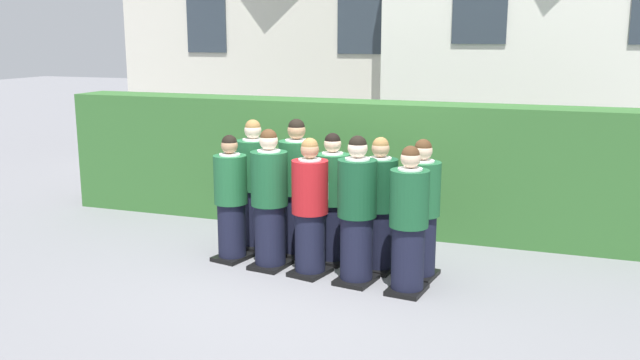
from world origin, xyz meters
TOP-DOWN VIEW (x-y plane):
  - ground_plane at (0.00, 0.00)m, footprint 60.00×60.00m
  - student_front_row_0 at (-1.10, 0.17)m, footprint 0.44×0.51m
  - student_front_row_1 at (-0.55, 0.06)m, footprint 0.44×0.52m
  - student_in_red_blazer at (-0.02, -0.01)m, footprint 0.46×0.54m
  - student_front_row_3 at (0.55, -0.08)m, footprint 0.45×0.55m
  - student_front_row_4 at (1.14, -0.19)m, footprint 0.42×0.49m
  - student_rear_row_0 at (-1.06, 0.73)m, footprint 0.48×0.56m
  - student_rear_row_1 at (-0.43, 0.62)m, footprint 0.46×0.56m
  - student_rear_row_2 at (0.07, 0.50)m, footprint 0.42×0.52m
  - student_rear_row_3 at (0.68, 0.39)m, footprint 0.41×0.52m
  - student_rear_row_4 at (1.18, 0.31)m, footprint 0.42×0.52m
  - hedge at (0.00, 2.08)m, footprint 9.12×0.70m

SIDE VIEW (x-z plane):
  - ground_plane at x=0.00m, z-range 0.00..0.00m
  - student_front_row_0 at x=-1.10m, z-range -0.04..1.50m
  - student_rear_row_3 at x=0.68m, z-range -0.04..1.53m
  - student_rear_row_2 at x=0.07m, z-range -0.04..1.53m
  - student_in_red_blazer at x=-0.02m, z-range -0.04..1.54m
  - student_rear_row_4 at x=1.18m, z-range -0.04..1.54m
  - student_front_row_4 at x=1.14m, z-range -0.04..1.54m
  - student_front_row_3 at x=0.55m, z-range -0.04..1.60m
  - student_front_row_1 at x=-0.55m, z-range -0.04..1.60m
  - student_rear_row_0 at x=-1.06m, z-range -0.04..1.61m
  - student_rear_row_1 at x=-0.43m, z-range -0.04..1.66m
  - hedge at x=0.00m, z-range 0.00..1.79m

